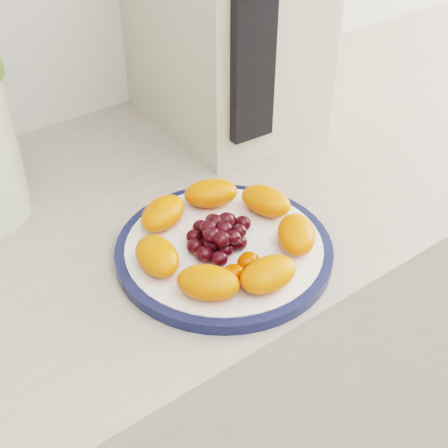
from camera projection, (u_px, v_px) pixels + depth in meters
counter at (212, 373)px, 1.21m from camera, size 3.50×0.60×0.90m
cabinet_face at (212, 383)px, 1.23m from camera, size 3.48×0.58×0.84m
plate_rim at (224, 250)px, 0.79m from camera, size 0.28×0.28×0.01m
plate_face at (224, 250)px, 0.79m from camera, size 0.25×0.25×0.02m
appliance_body at (222, 6)px, 0.98m from camera, size 0.24×0.32×0.39m
appliance_panel at (253, 43)px, 0.84m from camera, size 0.07×0.03×0.29m
fruit_plate at (224, 236)px, 0.78m from camera, size 0.24×0.24×0.04m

